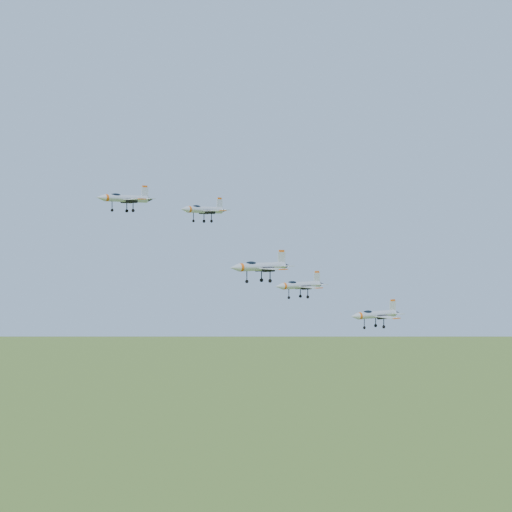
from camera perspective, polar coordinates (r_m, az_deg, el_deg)
jet_lead at (r=134.98m, az=-10.48°, el=4.56°), size 12.25×10.20×3.27m
jet_left_high at (r=125.79m, az=-4.23°, el=3.72°), size 10.79×9.07×2.90m
jet_right_high at (r=113.80m, az=0.33°, el=-0.85°), size 12.30×10.15×3.29m
jet_left_low at (r=140.72m, az=3.50°, el=-2.34°), size 12.52×10.29×3.35m
jet_right_low at (r=140.45m, az=9.51°, el=-4.63°), size 12.80×10.54×3.43m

